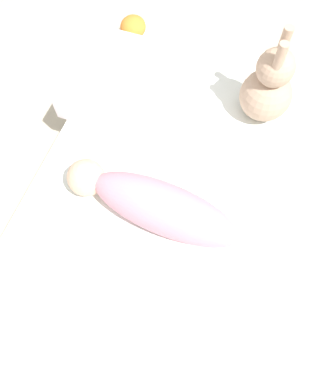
{
  "coord_description": "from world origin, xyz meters",
  "views": [
    {
      "loc": [
        0.58,
        0.2,
        1.37
      ],
      "look_at": [
        0.07,
        0.02,
        0.25
      ],
      "focal_mm": 35.0,
      "sensor_mm": 36.0,
      "label": 1
    }
  ],
  "objects_px": {
    "swaddled_baby": "(153,204)",
    "pillow": "(123,82)",
    "turtle_plush": "(133,28)",
    "bunny_plush": "(268,88)"
  },
  "relations": [
    {
      "from": "swaddled_baby",
      "to": "bunny_plush",
      "type": "xyz_separation_m",
      "value": [
        -0.53,
        0.24,
        0.05
      ]
    },
    {
      "from": "swaddled_baby",
      "to": "bunny_plush",
      "type": "bearing_deg",
      "value": -109.1
    },
    {
      "from": "swaddled_baby",
      "to": "turtle_plush",
      "type": "height_order",
      "value": "swaddled_baby"
    },
    {
      "from": "swaddled_baby",
      "to": "pillow",
      "type": "bearing_deg",
      "value": -52.52
    },
    {
      "from": "bunny_plush",
      "to": "turtle_plush",
      "type": "distance_m",
      "value": 0.65
    },
    {
      "from": "pillow",
      "to": "turtle_plush",
      "type": "bearing_deg",
      "value": -165.38
    },
    {
      "from": "turtle_plush",
      "to": "bunny_plush",
      "type": "bearing_deg",
      "value": 70.14
    },
    {
      "from": "swaddled_baby",
      "to": "pillow",
      "type": "relative_size",
      "value": 1.51
    },
    {
      "from": "swaddled_baby",
      "to": "pillow",
      "type": "distance_m",
      "value": 0.54
    },
    {
      "from": "swaddled_baby",
      "to": "turtle_plush",
      "type": "relative_size",
      "value": 4.13
    }
  ]
}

